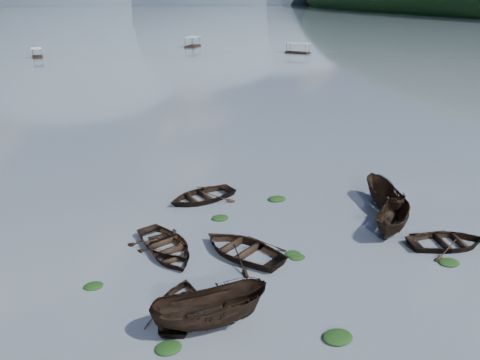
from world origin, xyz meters
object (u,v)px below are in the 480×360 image
object	(u,v)px
rowboat_3	(242,254)
pontoon_left	(38,58)
rowboat_0	(170,256)
pontoon_centre	(193,47)

from	to	relation	value
rowboat_3	pontoon_left	xyz separation A→B (m)	(-19.54, 93.88, 0.00)
rowboat_3	pontoon_left	distance (m)	95.89
rowboat_3	rowboat_0	bearing A→B (deg)	-47.09
pontoon_left	pontoon_centre	distance (m)	39.90
rowboat_0	rowboat_3	size ratio (longest dim) A/B	0.81
rowboat_3	pontoon_centre	xyz separation A→B (m)	(17.96, 107.51, 0.00)
rowboat_0	pontoon_centre	distance (m)	108.86
rowboat_0	pontoon_left	distance (m)	94.38
rowboat_0	pontoon_centre	xyz separation A→B (m)	(21.68, 106.68, 0.00)
rowboat_0	pontoon_centre	bearing A→B (deg)	66.44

